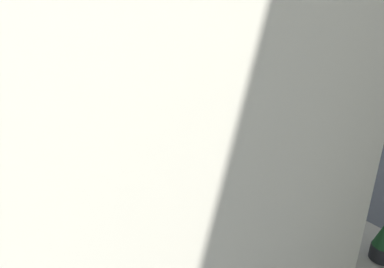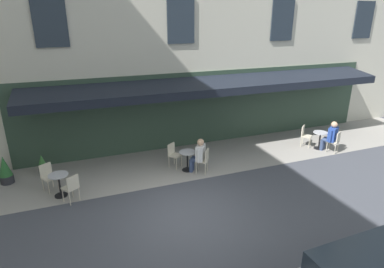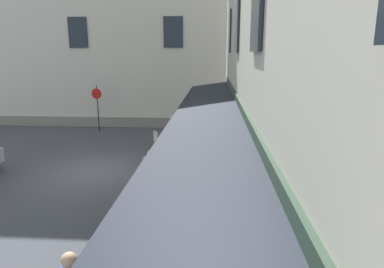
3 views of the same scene
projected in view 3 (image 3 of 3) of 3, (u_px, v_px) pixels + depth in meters
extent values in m
plane|color=#42444C|center=(97.00, 172.00, 12.75)|extent=(70.00, 70.00, 0.00)
cube|color=gray|center=(178.00, 214.00, 9.38)|extent=(20.50, 3.20, 0.01)
cube|color=#2D4233|center=(237.00, 157.00, 9.15)|extent=(16.00, 0.06, 3.20)
cube|color=black|center=(207.00, 111.00, 8.92)|extent=(15.00, 1.70, 0.36)
cube|color=black|center=(175.00, 119.00, 9.02)|extent=(15.00, 0.04, 0.28)
cube|color=#232D38|center=(237.00, 22.00, 9.62)|extent=(1.10, 0.06, 1.70)
cube|color=#232D38|center=(230.00, 32.00, 14.15)|extent=(1.10, 0.06, 1.70)
cube|color=silver|center=(104.00, 7.00, 23.86)|extent=(10.00, 17.00, 15.00)
cube|color=gray|center=(84.00, 122.00, 20.60)|extent=(0.12, 17.00, 0.60)
cube|color=#232D38|center=(173.00, 32.00, 19.08)|extent=(0.06, 1.10, 1.70)
cube|color=#232D38|center=(78.00, 32.00, 19.42)|extent=(0.06, 1.10, 1.70)
cube|color=gray|center=(211.00, 132.00, 18.88)|extent=(2.40, 1.40, 0.15)
cube|color=gray|center=(217.00, 129.00, 18.82)|extent=(2.40, 1.05, 0.30)
cube|color=gray|center=(224.00, 127.00, 18.76)|extent=(2.40, 0.70, 0.45)
cylinder|color=black|center=(170.00, 148.00, 15.81)|extent=(0.40, 0.40, 0.03)
cylinder|color=black|center=(170.00, 141.00, 15.73)|extent=(0.06, 0.06, 0.72)
cylinder|color=#B7B7BC|center=(170.00, 133.00, 15.65)|extent=(0.60, 0.60, 0.03)
cylinder|color=beige|center=(165.00, 146.00, 15.43)|extent=(0.03, 0.03, 0.45)
cylinder|color=beige|center=(161.00, 144.00, 15.72)|extent=(0.03, 0.03, 0.45)
cylinder|color=beige|center=(158.00, 147.00, 15.26)|extent=(0.03, 0.03, 0.45)
cylinder|color=beige|center=(155.00, 145.00, 15.55)|extent=(0.03, 0.03, 0.45)
cube|color=beige|center=(159.00, 140.00, 15.43)|extent=(0.56, 0.56, 0.04)
cube|color=beige|center=(156.00, 136.00, 15.29)|extent=(0.35, 0.26, 0.42)
cylinder|color=beige|center=(176.00, 142.00, 16.09)|extent=(0.03, 0.03, 0.45)
cylinder|color=beige|center=(179.00, 144.00, 15.80)|extent=(0.03, 0.03, 0.45)
cylinder|color=beige|center=(182.00, 141.00, 16.25)|extent=(0.03, 0.03, 0.45)
cylinder|color=beige|center=(186.00, 143.00, 15.96)|extent=(0.03, 0.03, 0.45)
cube|color=beige|center=(181.00, 138.00, 15.96)|extent=(0.55, 0.55, 0.04)
cube|color=beige|center=(184.00, 132.00, 16.00)|extent=(0.36, 0.25, 0.42)
cube|color=beige|center=(143.00, 264.00, 5.99)|extent=(0.34, 0.28, 0.42)
cylinder|color=black|center=(162.00, 183.00, 11.55)|extent=(0.40, 0.40, 0.03)
cylinder|color=black|center=(162.00, 174.00, 11.47)|extent=(0.06, 0.06, 0.72)
cylinder|color=#B7B7BC|center=(162.00, 163.00, 11.39)|extent=(0.60, 0.60, 0.03)
cylinder|color=beige|center=(157.00, 182.00, 11.12)|extent=(0.03, 0.03, 0.45)
cylinder|color=beige|center=(150.00, 179.00, 11.33)|extent=(0.03, 0.03, 0.45)
cylinder|color=beige|center=(150.00, 185.00, 10.87)|extent=(0.03, 0.03, 0.45)
cylinder|color=beige|center=(142.00, 182.00, 11.08)|extent=(0.03, 0.03, 0.45)
cube|color=beige|center=(150.00, 175.00, 11.04)|extent=(0.56, 0.56, 0.04)
cube|color=beige|center=(145.00, 170.00, 10.86)|extent=(0.27, 0.34, 0.42)
cylinder|color=beige|center=(169.00, 174.00, 11.85)|extent=(0.03, 0.03, 0.45)
cylinder|color=beige|center=(174.00, 177.00, 11.57)|extent=(0.03, 0.03, 0.45)
cylinder|color=beige|center=(178.00, 172.00, 12.03)|extent=(0.03, 0.03, 0.45)
cylinder|color=beige|center=(183.00, 175.00, 11.75)|extent=(0.03, 0.03, 0.45)
cube|color=beige|center=(176.00, 168.00, 11.74)|extent=(0.56, 0.56, 0.04)
cube|color=beige|center=(180.00, 161.00, 11.78)|extent=(0.34, 0.27, 0.42)
cylinder|color=navy|center=(160.00, 179.00, 11.33)|extent=(0.15, 0.15, 0.47)
cylinder|color=navy|center=(157.00, 173.00, 11.15)|extent=(0.36, 0.32, 0.16)
cylinder|color=navy|center=(157.00, 178.00, 11.44)|extent=(0.15, 0.15, 0.47)
cylinder|color=navy|center=(153.00, 172.00, 11.26)|extent=(0.36, 0.32, 0.16)
cube|color=silver|center=(151.00, 166.00, 11.02)|extent=(0.49, 0.53, 0.56)
sphere|color=tan|center=(150.00, 154.00, 10.92)|extent=(0.25, 0.25, 0.25)
cylinder|color=silver|center=(157.00, 168.00, 10.84)|extent=(0.10, 0.10, 0.49)
cylinder|color=silver|center=(145.00, 165.00, 11.20)|extent=(0.10, 0.10, 0.49)
sphere|color=tan|center=(69.00, 260.00, 5.26)|extent=(0.26, 0.26, 0.26)
cylinder|color=black|center=(98.00, 109.00, 19.07)|extent=(0.05, 0.05, 2.60)
cylinder|color=#192899|center=(97.00, 94.00, 18.84)|extent=(0.09, 0.56, 0.56)
cylinder|color=red|center=(96.00, 94.00, 18.82)|extent=(0.08, 0.58, 0.59)
cylinder|color=#4C4C51|center=(209.00, 143.00, 16.23)|extent=(0.32, 0.32, 0.32)
cone|color=#3D7A38|center=(209.00, 135.00, 16.15)|extent=(0.31, 0.31, 0.45)
cylinder|color=#2D2D33|center=(205.00, 137.00, 17.35)|extent=(0.43, 0.43, 0.29)
cone|color=#2D6B33|center=(205.00, 128.00, 17.24)|extent=(0.41, 0.41, 0.71)
cylinder|color=#2D2D33|center=(188.00, 134.00, 17.93)|extent=(0.46, 0.46, 0.37)
cone|color=#23562D|center=(188.00, 123.00, 17.79)|extent=(0.44, 0.44, 0.78)
cylinder|color=#4C4C51|center=(192.00, 130.00, 19.11)|extent=(0.41, 0.41, 0.29)
cone|color=#2D6B33|center=(192.00, 122.00, 19.01)|extent=(0.39, 0.39, 0.57)
cylinder|color=#4C4C51|center=(218.00, 131.00, 18.58)|extent=(0.46, 0.46, 0.43)
cone|color=#2D6B33|center=(218.00, 122.00, 18.47)|extent=(0.44, 0.44, 0.50)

